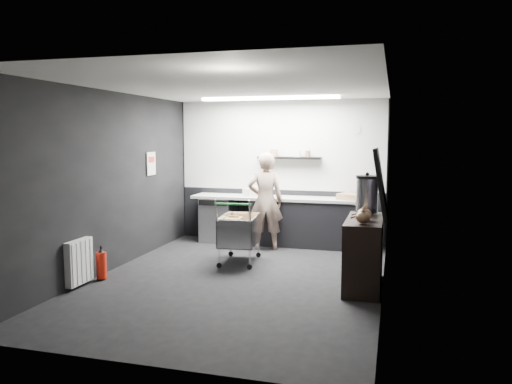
# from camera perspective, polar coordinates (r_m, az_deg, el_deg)

# --- Properties ---
(floor) EXTENTS (5.50, 5.50, 0.00)m
(floor) POSITION_cam_1_polar(r_m,az_deg,el_deg) (7.19, -2.17, -9.98)
(floor) COLOR black
(floor) RESTS_ON ground
(ceiling) EXTENTS (5.50, 5.50, 0.00)m
(ceiling) POSITION_cam_1_polar(r_m,az_deg,el_deg) (6.93, -2.27, 11.96)
(ceiling) COLOR silver
(ceiling) RESTS_ON wall_back
(wall_back) EXTENTS (5.50, 0.00, 5.50)m
(wall_back) POSITION_cam_1_polar(r_m,az_deg,el_deg) (9.58, 2.79, 2.36)
(wall_back) COLOR black
(wall_back) RESTS_ON floor
(wall_front) EXTENTS (5.50, 0.00, 5.50)m
(wall_front) POSITION_cam_1_polar(r_m,az_deg,el_deg) (4.41, -13.16, -2.66)
(wall_front) COLOR black
(wall_front) RESTS_ON floor
(wall_left) EXTENTS (0.00, 5.50, 5.50)m
(wall_left) POSITION_cam_1_polar(r_m,az_deg,el_deg) (7.77, -16.41, 1.14)
(wall_left) COLOR black
(wall_left) RESTS_ON floor
(wall_right) EXTENTS (0.00, 5.50, 5.50)m
(wall_right) POSITION_cam_1_polar(r_m,az_deg,el_deg) (6.61, 14.55, 0.30)
(wall_right) COLOR black
(wall_right) RESTS_ON floor
(kitchen_wall_panel) EXTENTS (3.95, 0.02, 1.70)m
(kitchen_wall_panel) POSITION_cam_1_polar(r_m,az_deg,el_deg) (9.53, 2.78, 5.35)
(kitchen_wall_panel) COLOR silver
(kitchen_wall_panel) RESTS_ON wall_back
(dado_panel) EXTENTS (3.95, 0.02, 1.00)m
(dado_panel) POSITION_cam_1_polar(r_m,az_deg,el_deg) (9.66, 2.74, -2.69)
(dado_panel) COLOR black
(dado_panel) RESTS_ON wall_back
(floating_shelf) EXTENTS (1.20, 0.22, 0.04)m
(floating_shelf) POSITION_cam_1_polar(r_m,az_deg,el_deg) (9.39, 3.82, 3.92)
(floating_shelf) COLOR black
(floating_shelf) RESTS_ON wall_back
(wall_clock) EXTENTS (0.20, 0.03, 0.20)m
(wall_clock) POSITION_cam_1_polar(r_m,az_deg,el_deg) (9.32, 11.27, 7.05)
(wall_clock) COLOR silver
(wall_clock) RESTS_ON wall_back
(poster) EXTENTS (0.02, 0.30, 0.40)m
(poster) POSITION_cam_1_polar(r_m,az_deg,el_deg) (8.88, -11.91, 3.19)
(poster) COLOR silver
(poster) RESTS_ON wall_left
(poster_red_band) EXTENTS (0.02, 0.22, 0.10)m
(poster_red_band) POSITION_cam_1_polar(r_m,az_deg,el_deg) (8.87, -11.89, 3.64)
(poster_red_band) COLOR red
(poster_red_band) RESTS_ON poster
(radiator) EXTENTS (0.10, 0.50, 0.60)m
(radiator) POSITION_cam_1_polar(r_m,az_deg,el_deg) (7.16, -19.57, -7.53)
(radiator) COLOR silver
(radiator) RESTS_ON wall_left
(ceiling_strip) EXTENTS (2.40, 0.20, 0.04)m
(ceiling_strip) POSITION_cam_1_polar(r_m,az_deg,el_deg) (8.70, 1.52, 10.65)
(ceiling_strip) COLOR white
(ceiling_strip) RESTS_ON ceiling
(prep_counter) EXTENTS (3.20, 0.61, 0.90)m
(prep_counter) POSITION_cam_1_polar(r_m,az_deg,el_deg) (9.34, 3.13, -3.27)
(prep_counter) COLOR black
(prep_counter) RESTS_ON floor
(person) EXTENTS (0.73, 0.58, 1.74)m
(person) POSITION_cam_1_polar(r_m,az_deg,el_deg) (8.89, 1.08, -1.06)
(person) COLOR beige
(person) RESTS_ON floor
(shopping_cart) EXTENTS (0.64, 0.98, 1.03)m
(shopping_cart) POSITION_cam_1_polar(r_m,az_deg,el_deg) (8.02, -1.92, -4.64)
(shopping_cart) COLOR silver
(shopping_cart) RESTS_ON floor
(sideboard) EXTENTS (0.54, 1.25, 1.87)m
(sideboard) POSITION_cam_1_polar(r_m,az_deg,el_deg) (6.89, 12.36, -5.77)
(sideboard) COLOR black
(sideboard) RESTS_ON floor
(fire_extinguisher) EXTENTS (0.14, 0.14, 0.47)m
(fire_extinguisher) POSITION_cam_1_polar(r_m,az_deg,el_deg) (7.45, -17.25, -7.89)
(fire_extinguisher) COLOR red
(fire_extinguisher) RESTS_ON floor
(cardboard_box) EXTENTS (0.65, 0.58, 0.11)m
(cardboard_box) POSITION_cam_1_polar(r_m,az_deg,el_deg) (9.03, 11.26, -0.54)
(cardboard_box) COLOR #997851
(cardboard_box) RESTS_ON prep_counter
(pink_tub) EXTENTS (0.18, 0.18, 0.18)m
(pink_tub) POSITION_cam_1_polar(r_m,az_deg,el_deg) (9.39, -0.02, 0.07)
(pink_tub) COLOR silver
(pink_tub) RESTS_ON prep_counter
(white_container) EXTENTS (0.19, 0.17, 0.14)m
(white_container) POSITION_cam_1_polar(r_m,az_deg,el_deg) (9.38, -0.96, -0.06)
(white_container) COLOR silver
(white_container) RESTS_ON prep_counter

